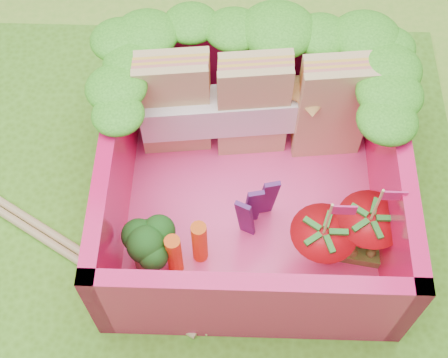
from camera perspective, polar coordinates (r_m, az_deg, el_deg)
ground at (r=3.03m, az=-2.48°, el=-4.39°), size 14.00×14.00×0.00m
placemat at (r=3.01m, az=-2.49°, el=-4.26°), size 2.60×2.60×0.03m
bento_floor at (r=3.03m, az=2.42°, el=-2.28°), size 1.30×1.30×0.05m
bento_box at (r=2.81m, az=2.60°, el=0.20°), size 1.30×1.30×0.55m
lettuce_ruffle at (r=2.82m, az=2.93°, el=11.55°), size 1.43×0.77×0.11m
sandwich_stack at (r=2.96m, az=2.81°, el=6.66°), size 1.09×0.29×0.59m
broccoli at (r=2.72m, az=-7.28°, el=-6.16°), size 0.32×0.32×0.25m
carrot_sticks at (r=2.74m, az=-3.40°, el=-6.36°), size 0.18×0.13×0.28m
purple_wedges at (r=2.77m, az=2.90°, el=-2.63°), size 0.17×0.15×0.38m
strawberry_left at (r=2.76m, az=8.74°, el=-6.14°), size 0.28×0.28×0.52m
strawberry_right at (r=2.82m, az=12.74°, el=-4.89°), size 0.29×0.29×0.53m
snap_peas at (r=2.96m, az=12.19°, el=-4.96°), size 0.33×0.40×0.05m
chopsticks at (r=3.20m, az=-19.57°, el=-2.49°), size 2.07×1.23×0.04m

